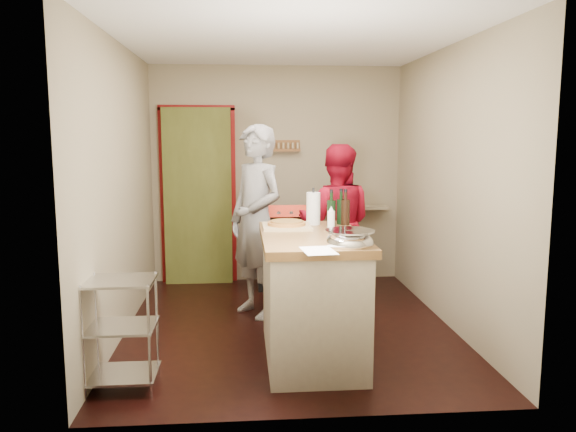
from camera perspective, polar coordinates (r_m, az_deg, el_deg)
The scene contains 10 objects.
floor at distance 5.38m, azimuth 0.07°, elevation -11.08°, with size 3.50×3.50×0.00m, color black.
back_wall at distance 6.88m, azimuth -6.50°, elevation 2.76°, with size 3.00×0.44×2.60m.
left_wall at distance 5.20m, azimuth -16.65°, elevation 2.58°, with size 0.04×3.50×2.60m, color gray.
right_wall at distance 5.44m, azimuth 16.05°, elevation 2.84°, with size 0.04×3.50×2.60m, color gray.
ceiling at distance 5.15m, azimuth 0.07°, elevation 17.50°, with size 3.00×3.50×0.02m, color white.
stove at distance 6.64m, azimuth -0.54°, elevation -3.34°, with size 0.60×0.63×1.00m.
wire_shelving at distance 4.18m, azimuth -16.58°, elevation -10.86°, with size 0.48×0.40×0.80m.
island at distance 4.53m, azimuth 2.45°, elevation -7.85°, with size 0.79×1.48×1.32m.
person_stripe at distance 5.50m, azimuth -3.24°, elevation -0.55°, with size 0.69×0.45×1.88m, color #B3B2B7.
person_red at distance 6.03m, azimuth 4.88°, elevation -0.74°, with size 0.82×0.64×1.69m, color #AD0B23.
Camera 1 is at (-0.42, -5.06, 1.78)m, focal length 35.00 mm.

